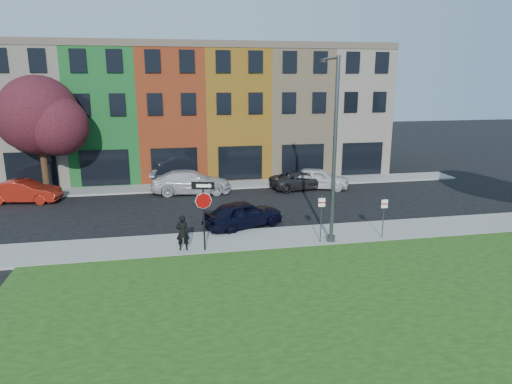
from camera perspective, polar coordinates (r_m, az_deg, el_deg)
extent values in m
plane|color=black|center=(20.41, 5.35, -8.67)|extent=(120.00, 120.00, 0.00)
cube|color=gray|center=(23.64, 7.99, -5.36)|extent=(40.00, 3.00, 0.12)
cube|color=gray|center=(34.03, -6.64, 0.74)|extent=(40.00, 2.40, 0.12)
cube|color=#C0B79F|center=(40.48, -24.99, 8.75)|extent=(5.00, 10.00, 10.00)
cube|color=green|center=(39.59, -17.87, 9.29)|extent=(5.00, 10.00, 10.00)
cube|color=#C94921|center=(39.33, -10.53, 9.70)|extent=(5.00, 10.00, 10.00)
cube|color=orange|center=(39.70, -3.19, 9.95)|extent=(5.00, 10.00, 10.00)
cube|color=tan|center=(40.69, 3.91, 10.04)|extent=(5.00, 10.00, 10.00)
cube|color=beige|center=(42.25, 10.58, 9.99)|extent=(5.00, 10.00, 10.00)
cube|color=black|center=(34.88, -6.04, 3.51)|extent=(30.00, 0.12, 2.60)
cylinder|color=black|center=(20.91, -6.54, -3.17)|extent=(0.08, 0.08, 3.17)
cylinder|color=white|center=(20.67, -6.59, -1.09)|extent=(0.76, 0.21, 0.77)
cylinder|color=#8A0707|center=(20.65, -6.59, -1.10)|extent=(0.71, 0.19, 0.73)
cube|color=black|center=(20.50, -6.65, 0.79)|extent=(1.03, 0.29, 0.34)
cube|color=white|center=(20.47, -6.64, 0.77)|extent=(0.65, 0.18, 0.14)
imported|color=black|center=(21.31, -9.16, -5.04)|extent=(0.71, 0.56, 1.68)
imported|color=black|center=(24.56, -1.61, -2.78)|extent=(4.90, 5.65, 1.49)
imported|color=maroon|center=(33.06, -27.00, 0.08)|extent=(2.99, 4.98, 1.48)
imported|color=silver|center=(32.14, -8.12, 1.25)|extent=(3.02, 5.84, 1.60)
imported|color=black|center=(33.26, 5.75, 1.49)|extent=(3.61, 5.33, 1.29)
imported|color=silver|center=(33.48, 7.75, 1.71)|extent=(4.68, 5.60, 1.51)
cylinder|color=#4A4D4F|center=(21.60, 9.79, 4.84)|extent=(0.18, 0.18, 8.72)
cylinder|color=#4A4D4F|center=(22.65, 9.34, -5.72)|extent=(0.40, 0.40, 0.30)
cylinder|color=#4A4D4F|center=(22.29, 9.39, 16.14)|extent=(0.18, 2.00, 0.12)
cube|color=#4A4D4F|center=(23.33, 8.50, 15.95)|extent=(0.27, 0.56, 0.16)
cylinder|color=#4A4D4F|center=(22.15, 8.13, -3.37)|extent=(0.05, 0.05, 2.32)
cube|color=white|center=(21.89, 8.23, -1.31)|extent=(0.32, 0.06, 0.42)
cube|color=#8A0707|center=(21.87, 8.24, -1.32)|extent=(0.32, 0.05, 0.06)
cylinder|color=#4A4D4F|center=(23.43, 15.62, -3.15)|extent=(0.05, 0.05, 2.04)
cube|color=white|center=(23.20, 15.78, -1.44)|extent=(0.32, 0.04, 0.42)
cube|color=#8A0707|center=(23.18, 15.80, -1.45)|extent=(0.32, 0.03, 0.06)
cylinder|color=black|center=(34.20, -24.88, 2.69)|extent=(0.44, 0.44, 3.51)
sphere|color=black|center=(33.75, -25.52, 8.66)|extent=(5.22, 5.22, 5.22)
sphere|color=black|center=(32.75, -23.50, 7.58)|extent=(3.91, 3.91, 3.91)
sphere|color=black|center=(34.97, -26.94, 7.79)|extent=(3.65, 3.65, 3.65)
sphere|color=black|center=(34.14, -25.04, 10.30)|extent=(3.13, 3.13, 3.13)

